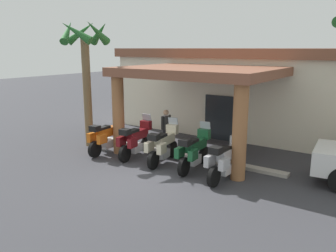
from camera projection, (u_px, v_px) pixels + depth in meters
The scene contains 10 objects.
ground_plane at pixel (143, 178), 11.54m from camera, with size 80.00×80.00×0.00m, color #38383D.
motel_building at pixel (248, 88), 18.19m from camera, with size 13.11×11.00×4.22m.
motorcycle_orange at pixel (107, 136), 14.21m from camera, with size 0.73×2.21×1.61m.
motorcycle_maroon at pixel (136, 140), 13.65m from camera, with size 0.75×2.21×1.61m.
motorcycle_cream at pixel (163, 145), 12.91m from camera, with size 0.80×2.21×1.61m.
motorcycle_green at pixel (194, 151), 12.20m from camera, with size 0.72×2.21×1.61m.
motorcycle_silver at pixel (226, 159), 11.27m from camera, with size 0.72×2.21×1.61m.
pedestrian at pixel (166, 127), 14.62m from camera, with size 0.32×0.52×1.72m.
palm_tree_roadside at pixel (85, 56), 14.61m from camera, with size 2.05×2.10×5.47m.
curb_strip at pixel (180, 154), 14.01m from camera, with size 8.66×0.36×0.12m, color #ADA89E.
Camera 1 is at (6.87, -8.46, 4.24)m, focal length 37.06 mm.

